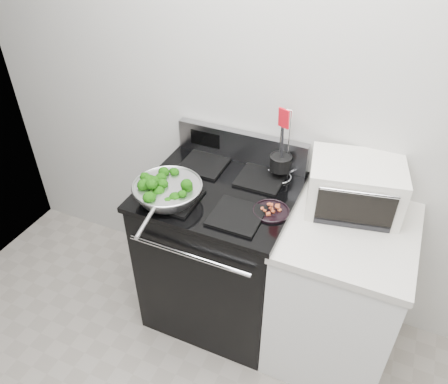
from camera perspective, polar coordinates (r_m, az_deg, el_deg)
The scene contains 8 objects.
back_wall at distance 2.25m, azimuth 10.07°, elevation 11.50°, with size 4.00×0.02×2.70m, color beige.
gas_range at distance 2.57m, azimuth -0.54°, elevation -7.85°, with size 0.79×0.69×1.13m.
counter at distance 2.47m, azimuth 14.42°, elevation -12.63°, with size 0.62×0.68×0.92m.
skillet at distance 2.18m, azimuth -7.40°, elevation 0.18°, with size 0.35×0.55×0.07m.
broccoli_pile at distance 2.17m, azimuth -7.42°, elevation 0.63°, with size 0.28×0.28×0.10m, color black, non-canonical shape.
bacon_plate at distance 2.12m, azimuth 6.18°, elevation -2.27°, with size 0.18×0.18×0.04m.
utensil_holder at distance 2.33m, azimuth 7.34°, elevation 3.33°, with size 0.13×0.13×0.41m.
toaster_oven at distance 2.22m, azimuth 16.71°, elevation 0.76°, with size 0.50×0.41×0.25m.
Camera 1 is at (0.46, -0.24, 2.30)m, focal length 35.00 mm.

